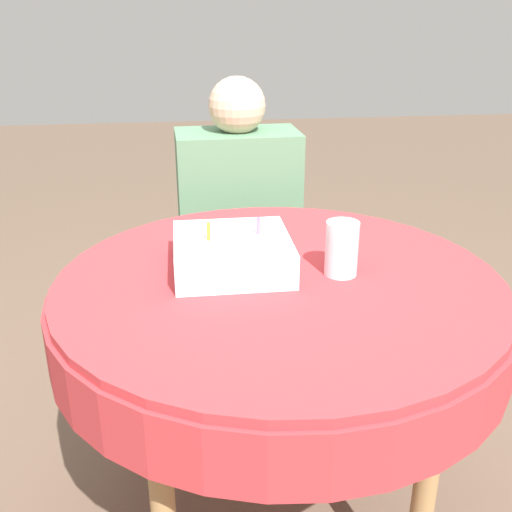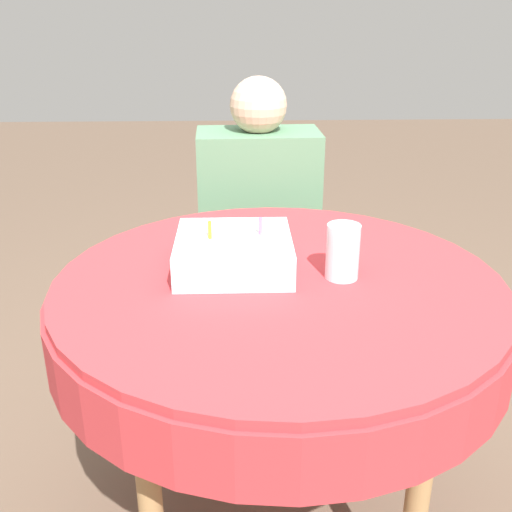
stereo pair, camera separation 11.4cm
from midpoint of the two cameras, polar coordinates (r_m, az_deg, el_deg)
name	(u,v)px [view 2 (the right image)]	position (r m, az deg, el deg)	size (l,w,h in m)	color
dining_table	(278,314)	(1.37, 4.50, -5.55)	(1.01, 1.01, 0.73)	#BC3338
chair	(257,251)	(2.18, 1.58, 0.45)	(0.43, 0.43, 0.85)	#4C331E
person	(259,210)	(2.03, 1.87, 4.42)	(0.41, 0.33, 1.08)	#DBB293
birthday_cake	(234,253)	(1.36, 0.27, 0.29)	(0.26, 0.26, 0.12)	white
drinking_glass	(343,252)	(1.32, 10.75, 0.30)	(0.07, 0.07, 0.12)	silver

